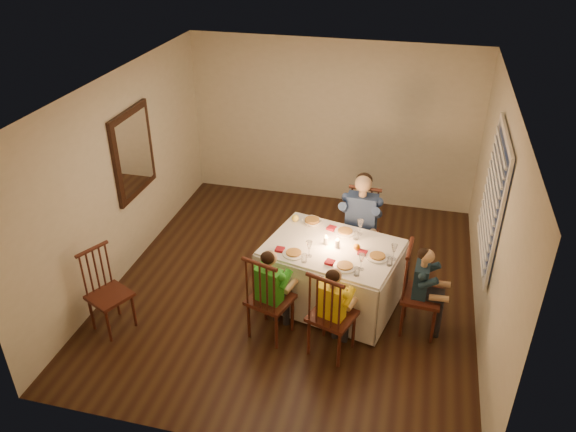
% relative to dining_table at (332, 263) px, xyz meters
% --- Properties ---
extents(ground, '(5.00, 5.00, 0.00)m').
position_rel_dining_table_xyz_m(ground, '(-0.51, 0.21, -0.58)').
color(ground, black).
rests_on(ground, ground).
extents(wall_left, '(0.02, 5.00, 2.60)m').
position_rel_dining_table_xyz_m(wall_left, '(-2.76, 0.21, 0.72)').
color(wall_left, beige).
rests_on(wall_left, ground).
extents(wall_right, '(0.02, 5.00, 2.60)m').
position_rel_dining_table_xyz_m(wall_right, '(1.74, 0.21, 0.72)').
color(wall_right, beige).
rests_on(wall_right, ground).
extents(wall_back, '(4.50, 0.02, 2.60)m').
position_rel_dining_table_xyz_m(wall_back, '(-0.51, 2.71, 0.72)').
color(wall_back, beige).
rests_on(wall_back, ground).
extents(ceiling, '(5.00, 5.00, 0.00)m').
position_rel_dining_table_xyz_m(ceiling, '(-0.51, 0.21, 2.02)').
color(ceiling, white).
rests_on(ceiling, wall_back).
extents(dining_table, '(1.76, 1.44, 0.78)m').
position_rel_dining_table_xyz_m(dining_table, '(0.00, 0.00, 0.00)').
color(dining_table, white).
rests_on(dining_table, ground).
extents(chair_adult, '(0.48, 0.46, 1.10)m').
position_rel_dining_table_xyz_m(chair_adult, '(0.22, 0.85, -0.58)').
color(chair_adult, '#381B0F').
rests_on(chair_adult, ground).
extents(chair_near_left, '(0.56, 0.54, 1.10)m').
position_rel_dining_table_xyz_m(chair_near_left, '(-0.56, -0.75, -0.58)').
color(chair_near_left, '#381B0F').
rests_on(chair_near_left, ground).
extents(chair_near_right, '(0.57, 0.55, 1.10)m').
position_rel_dining_table_xyz_m(chair_near_right, '(0.16, -0.86, -0.58)').
color(chair_near_right, '#381B0F').
rests_on(chair_near_right, ground).
extents(chair_end, '(0.46, 0.48, 1.10)m').
position_rel_dining_table_xyz_m(chair_end, '(1.07, -0.26, -0.58)').
color(chair_end, '#381B0F').
rests_on(chair_end, ground).
extents(chair_extra, '(0.55, 0.56, 1.03)m').
position_rel_dining_table_xyz_m(chair_extra, '(-2.35, -1.09, -0.58)').
color(chair_extra, '#381B0F').
rests_on(chair_extra, ground).
extents(adult, '(0.55, 0.51, 1.36)m').
position_rel_dining_table_xyz_m(adult, '(0.22, 0.85, -0.58)').
color(adult, '#32467D').
rests_on(adult, ground).
extents(child_green, '(0.48, 0.46, 1.14)m').
position_rel_dining_table_xyz_m(child_green, '(-0.56, -0.75, -0.58)').
color(child_green, green).
rests_on(child_green, ground).
extents(child_yellow, '(0.46, 0.44, 1.10)m').
position_rel_dining_table_xyz_m(child_yellow, '(0.16, -0.86, -0.58)').
color(child_yellow, yellow).
rests_on(child_yellow, ground).
extents(child_teal, '(0.37, 0.39, 1.10)m').
position_rel_dining_table_xyz_m(child_teal, '(1.07, -0.26, -0.58)').
color(child_teal, '#192F40').
rests_on(child_teal, ground).
extents(setting_adult, '(0.31, 0.31, 0.02)m').
position_rel_dining_table_xyz_m(setting_adult, '(0.09, 0.34, 0.24)').
color(setting_adult, white).
rests_on(setting_adult, dining_table).
extents(setting_green, '(0.31, 0.31, 0.02)m').
position_rel_dining_table_xyz_m(setting_green, '(-0.41, -0.28, 0.24)').
color(setting_green, white).
rests_on(setting_green, dining_table).
extents(setting_yellow, '(0.31, 0.31, 0.02)m').
position_rel_dining_table_xyz_m(setting_yellow, '(0.20, -0.39, 0.24)').
color(setting_yellow, white).
rests_on(setting_yellow, dining_table).
extents(setting_teal, '(0.31, 0.31, 0.02)m').
position_rel_dining_table_xyz_m(setting_teal, '(0.53, -0.11, 0.24)').
color(setting_teal, white).
rests_on(setting_teal, dining_table).
extents(candle_left, '(0.06, 0.06, 0.10)m').
position_rel_dining_table_xyz_m(candle_left, '(-0.09, 0.02, 0.28)').
color(candle_left, silver).
rests_on(candle_left, dining_table).
extents(candle_right, '(0.06, 0.06, 0.10)m').
position_rel_dining_table_xyz_m(candle_right, '(0.06, -0.01, 0.28)').
color(candle_right, silver).
rests_on(candle_right, dining_table).
extents(squash, '(0.09, 0.09, 0.09)m').
position_rel_dining_table_xyz_m(squash, '(-0.56, 0.46, 0.28)').
color(squash, yellow).
rests_on(squash, dining_table).
extents(orange_fruit, '(0.08, 0.08, 0.08)m').
position_rel_dining_table_xyz_m(orange_fruit, '(0.28, -0.01, 0.27)').
color(orange_fruit, orange).
rests_on(orange_fruit, dining_table).
extents(serving_bowl, '(0.32, 0.32, 0.06)m').
position_rel_dining_table_xyz_m(serving_bowl, '(-0.34, 0.44, 0.26)').
color(serving_bowl, white).
rests_on(serving_bowl, dining_table).
extents(wall_mirror, '(0.06, 0.95, 1.15)m').
position_rel_dining_table_xyz_m(wall_mirror, '(-2.73, 0.51, 0.92)').
color(wall_mirror, black).
rests_on(wall_mirror, wall_left).
extents(window_blinds, '(0.07, 1.34, 1.54)m').
position_rel_dining_table_xyz_m(window_blinds, '(1.69, 0.31, 0.92)').
color(window_blinds, black).
rests_on(window_blinds, wall_right).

